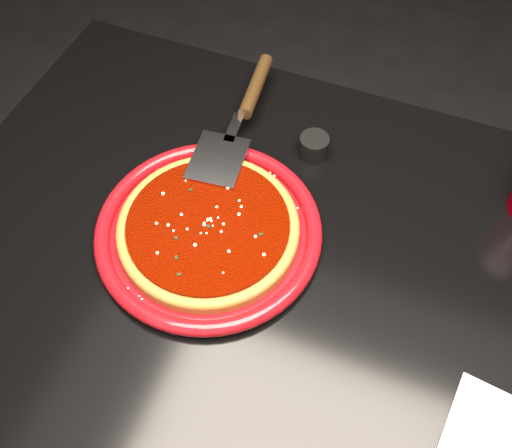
% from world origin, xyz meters
% --- Properties ---
extents(floor, '(4.00, 4.00, 0.01)m').
position_xyz_m(floor, '(0.00, 0.00, -0.01)').
color(floor, black).
rests_on(floor, ground).
extents(table, '(1.20, 0.80, 0.75)m').
position_xyz_m(table, '(0.00, 0.00, 0.38)').
color(table, black).
rests_on(table, floor).
extents(plate, '(0.42, 0.42, 0.02)m').
position_xyz_m(plate, '(-0.19, 0.03, 0.76)').
color(plate, maroon).
rests_on(plate, table).
extents(pizza_crust, '(0.33, 0.33, 0.01)m').
position_xyz_m(pizza_crust, '(-0.19, 0.03, 0.77)').
color(pizza_crust, brown).
rests_on(pizza_crust, plate).
extents(pizza_crust_rim, '(0.33, 0.33, 0.02)m').
position_xyz_m(pizza_crust_rim, '(-0.19, 0.03, 0.77)').
color(pizza_crust_rim, brown).
rests_on(pizza_crust_rim, plate).
extents(pizza_sauce, '(0.30, 0.30, 0.01)m').
position_xyz_m(pizza_sauce, '(-0.19, 0.03, 0.78)').
color(pizza_sauce, '#680C00').
rests_on(pizza_sauce, plate).
extents(parmesan_dusting, '(0.22, 0.22, 0.01)m').
position_xyz_m(parmesan_dusting, '(-0.19, 0.03, 0.78)').
color(parmesan_dusting, beige).
rests_on(parmesan_dusting, plate).
extents(basil_flecks, '(0.20, 0.20, 0.00)m').
position_xyz_m(basil_flecks, '(-0.19, 0.03, 0.78)').
color(basil_flecks, black).
rests_on(basil_flecks, plate).
extents(pizza_server, '(0.13, 0.34, 0.02)m').
position_xyz_m(pizza_server, '(-0.22, 0.23, 0.79)').
color(pizza_server, silver).
rests_on(pizza_server, plate).
extents(ramekin, '(0.05, 0.05, 0.04)m').
position_xyz_m(ramekin, '(-0.10, 0.23, 0.77)').
color(ramekin, black).
rests_on(ramekin, table).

